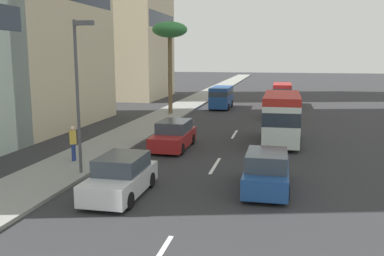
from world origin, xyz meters
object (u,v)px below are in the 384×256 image
object	(u,v)px
car_lead	(267,172)
street_lamp	(79,81)
pedestrian_mid_block	(73,141)
van_fifth	(221,96)
car_third	(278,109)
car_second	(174,135)
palm_tree	(170,33)
car_seventh	(121,177)
minibus_fourth	(281,116)
van_sixth	(282,93)

from	to	relation	value
car_lead	street_lamp	size ratio (longest dim) A/B	0.62
street_lamp	pedestrian_mid_block	bearing A→B (deg)	37.15
car_lead	van_fifth	xyz separation A→B (m)	(26.51, 5.70, 0.51)
car_third	street_lamp	xyz separation A→B (m)	(-20.54, 8.60, 3.61)
car_third	street_lamp	distance (m)	22.56
car_third	van_fifth	distance (m)	8.13
car_second	palm_tree	bearing A→B (deg)	-164.30
car_seventh	car_second	bearing A→B (deg)	-179.16
minibus_fourth	palm_tree	xyz separation A→B (m)	(10.65, 10.13, 5.82)
car_third	car_seventh	world-z (taller)	car_third
car_lead	palm_tree	xyz separation A→B (m)	(20.64, 9.62, 6.74)
palm_tree	street_lamp	bearing A→B (deg)	-176.61
car_second	van_fifth	world-z (taller)	van_fifth
van_sixth	street_lamp	size ratio (longest dim) A/B	0.76
van_fifth	car_seventh	size ratio (longest dim) A/B	1.15
pedestrian_mid_block	minibus_fourth	bearing A→B (deg)	13.27
car_seventh	palm_tree	distance (m)	23.88
car_lead	minibus_fourth	size ratio (longest dim) A/B	0.68
van_sixth	street_lamp	distance (m)	31.08
minibus_fourth	palm_tree	world-z (taller)	palm_tree
car_lead	palm_tree	distance (m)	23.75
car_seventh	street_lamp	xyz separation A→B (m)	(2.29, 2.78, 3.65)
car_lead	car_second	bearing A→B (deg)	39.71
minibus_fourth	van_fifth	distance (m)	17.65
van_fifth	palm_tree	world-z (taller)	palm_tree
car_lead	car_second	xyz separation A→B (m)	(6.95, 5.78, -0.00)
van_fifth	palm_tree	xyz separation A→B (m)	(-5.87, 3.92, 6.23)
car_seventh	street_lamp	size ratio (longest dim) A/B	0.62
car_lead	van_fifth	world-z (taller)	van_fifth
minibus_fourth	van_sixth	bearing A→B (deg)	0.07
car_second	car_seventh	xyz separation A→B (m)	(-8.87, -0.13, -0.02)
van_sixth	palm_tree	bearing A→B (deg)	132.79
minibus_fourth	pedestrian_mid_block	world-z (taller)	minibus_fourth
car_third	minibus_fourth	distance (m)	10.97
car_lead	car_third	world-z (taller)	car_third
van_fifth	van_sixth	distance (m)	7.10
car_third	car_lead	bearing A→B (deg)	179.53
car_second	minibus_fourth	xyz separation A→B (m)	(3.04, -6.29, 0.93)
car_third	pedestrian_mid_block	bearing A→B (deg)	151.57
pedestrian_mid_block	street_lamp	distance (m)	4.06
van_sixth	car_third	bearing A→B (deg)	178.01
car_third	van_sixth	size ratio (longest dim) A/B	0.86
car_third	van_fifth	size ratio (longest dim) A/B	0.92
van_sixth	pedestrian_mid_block	xyz separation A→B (m)	(-27.68, 10.38, -0.23)
car_seventh	pedestrian_mid_block	xyz separation A→B (m)	(4.23, 4.25, 0.41)
palm_tree	van_sixth	bearing A→B (deg)	-47.21
van_sixth	pedestrian_mid_block	distance (m)	29.57
van_sixth	van_fifth	bearing A→B (deg)	119.41
car_third	pedestrian_mid_block	xyz separation A→B (m)	(-18.60, 10.07, 0.36)
van_sixth	car_seventh	size ratio (longest dim) A/B	1.23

